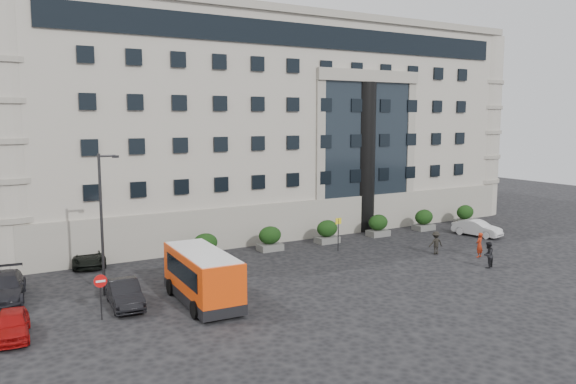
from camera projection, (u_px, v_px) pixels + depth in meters
The scene contains 22 objects.
ground at pixel (312, 278), 35.09m from camera, with size 120.00×120.00×0.00m, color black.
civic_building at pixel (244, 127), 55.76m from camera, with size 44.00×24.00×18.00m, color #A79F94.
entrance_column at pixel (365, 158), 49.04m from camera, with size 1.80×1.80×13.00m, color black.
hedge_a at pixel (205, 246), 39.67m from camera, with size 1.80×1.26×1.84m.
hedge_b at pixel (270, 238), 42.25m from camera, with size 1.80×1.26×1.84m.
hedge_c at pixel (327, 231), 44.84m from camera, with size 1.80×1.26×1.84m.
hedge_d at pixel (378, 225), 47.43m from camera, with size 1.80×1.26×1.84m.
hedge_e at pixel (424, 220), 50.02m from camera, with size 1.80×1.26×1.84m.
hedge_f at pixel (465, 215), 52.60m from camera, with size 1.80×1.26×1.84m.
street_lamp at pixel (103, 219), 31.15m from camera, with size 1.16×0.18×8.00m.
bus_stop_sign at pixel (338, 229), 41.89m from camera, with size 0.50×0.08×2.52m.
no_entry_sign at pixel (101, 288), 27.51m from camera, with size 0.64×0.16×2.32m.
minibus at pixel (202, 274), 30.20m from camera, with size 2.79×6.86×2.83m.
red_truck at pixel (69, 231), 41.65m from camera, with size 2.98×5.90×3.11m.
parked_car_a at pixel (12, 325), 25.42m from camera, with size 1.48×3.67×1.25m, color #9C0B0B.
parked_car_b at pixel (124, 293), 29.70m from camera, with size 1.48×4.25×1.40m, color black.
parked_car_c at pixel (3, 288), 30.43m from camera, with size 2.13×5.24×1.52m, color black.
parked_car_d at pixel (88, 256), 38.07m from camera, with size 2.11×4.58×1.27m, color black.
white_taxi at pixel (477, 228), 47.49m from camera, with size 1.43×4.11×1.36m, color silver.
pedestrian_a at pixel (479, 245), 40.19m from camera, with size 0.65×0.43×1.79m, color maroon.
pedestrian_b at pixel (488, 255), 37.35m from camera, with size 0.86×0.67×1.77m, color black.
pedestrian_c at pixel (436, 243), 41.11m from camera, with size 1.09×0.63×1.69m, color black.
Camera 1 is at (-18.42, -28.72, 9.91)m, focal length 35.00 mm.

